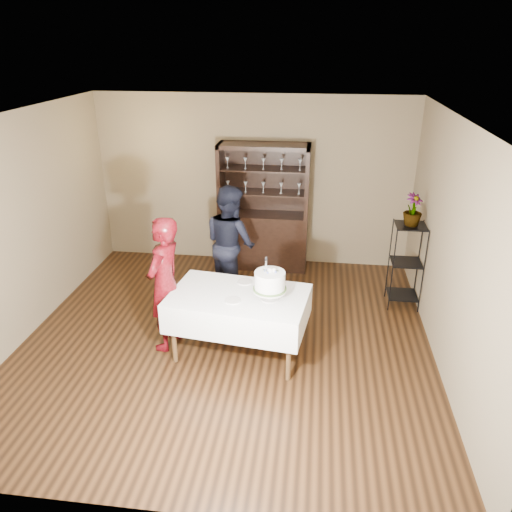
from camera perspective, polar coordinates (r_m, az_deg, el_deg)
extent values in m
plane|color=black|center=(6.33, -3.34, -9.49)|extent=(5.00, 5.00, 0.00)
plane|color=white|center=(5.35, -4.05, 15.46)|extent=(5.00, 5.00, 0.00)
cube|color=#74644A|center=(8.05, -0.34, 8.53)|extent=(5.00, 0.02, 2.70)
cube|color=#74644A|center=(6.63, -25.44, 2.76)|extent=(0.02, 5.00, 2.70)
cube|color=#74644A|center=(5.80, 21.40, 0.62)|extent=(0.02, 5.00, 2.70)
cube|color=black|center=(8.07, 0.84, 1.82)|extent=(1.40, 0.48, 0.90)
cube|color=black|center=(7.96, 1.06, 9.10)|extent=(1.40, 0.03, 1.10)
cube|color=black|center=(7.63, 0.91, 12.46)|extent=(1.40, 0.48, 0.06)
cube|color=black|center=(7.80, 0.87, 7.27)|extent=(1.28, 0.42, 0.02)
cube|color=black|center=(7.71, 0.89, 9.91)|extent=(1.28, 0.42, 0.02)
cylinder|color=black|center=(6.91, 15.33, -1.66)|extent=(0.02, 0.02, 1.20)
cylinder|color=black|center=(6.98, 18.58, -1.81)|extent=(0.02, 0.02, 1.20)
cylinder|color=black|center=(7.27, 14.96, -0.31)|extent=(0.02, 0.02, 1.20)
cylinder|color=black|center=(7.34, 18.05, -0.47)|extent=(0.02, 0.02, 1.20)
cube|color=black|center=(7.31, 16.32, -4.25)|extent=(0.40, 0.40, 0.02)
cube|color=black|center=(7.10, 16.78, -0.68)|extent=(0.40, 0.40, 0.01)
cube|color=black|center=(6.91, 17.29, 3.32)|extent=(0.40, 0.40, 0.02)
cube|color=white|center=(5.79, -1.99, -5.99)|extent=(1.67, 1.15, 0.36)
cylinder|color=#49311B|center=(5.82, -9.41, -8.79)|extent=(0.06, 0.06, 0.74)
cylinder|color=#49311B|center=(5.47, 3.77, -10.81)|extent=(0.06, 0.06, 0.74)
cylinder|color=#49311B|center=(6.40, -6.78, -5.39)|extent=(0.06, 0.06, 0.74)
cylinder|color=#49311B|center=(6.08, 5.14, -6.96)|extent=(0.06, 0.06, 0.74)
imported|color=#350407|center=(5.92, -10.39, -3.19)|extent=(0.52, 0.67, 1.65)
imported|color=black|center=(6.97, -2.94, 1.51)|extent=(1.01, 1.01, 1.66)
cylinder|color=beige|center=(5.60, 1.57, -4.88)|extent=(0.21, 0.21, 0.01)
cylinder|color=beige|center=(5.58, 1.57, -4.46)|extent=(0.05, 0.05, 0.11)
cylinder|color=beige|center=(5.55, 1.58, -3.91)|extent=(0.38, 0.38, 0.02)
cylinder|color=#4A6B33|center=(5.54, 1.58, -3.75)|extent=(0.37, 0.37, 0.02)
cylinder|color=white|center=(5.50, 1.59, -2.85)|extent=(0.38, 0.38, 0.21)
sphere|color=#5160AE|center=(5.44, 1.94, -1.75)|extent=(0.03, 0.03, 0.03)
cube|color=silver|center=(5.40, 1.14, -1.22)|extent=(0.02, 0.02, 0.15)
cube|color=black|center=(5.37, 1.15, -0.35)|extent=(0.03, 0.02, 0.05)
cylinder|color=beige|center=(5.57, -2.66, -5.08)|extent=(0.21, 0.21, 0.01)
cylinder|color=beige|center=(5.96, -1.28, -2.98)|extent=(0.18, 0.18, 0.01)
imported|color=#4A6B33|center=(6.83, 17.50, 5.06)|extent=(0.34, 0.34, 0.43)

